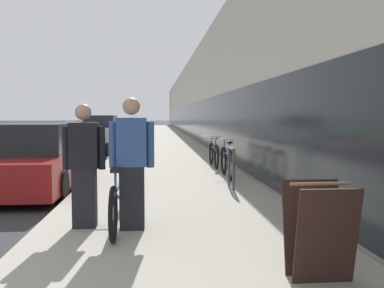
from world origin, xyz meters
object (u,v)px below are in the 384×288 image
Objects in this scene: bike_rack_hoop at (231,163)px; tandem_bicycle at (120,197)px; parked_sedan_far at (100,133)px; person_bystander at (84,166)px; cruiser_bike_nearest at (227,162)px; cruiser_bike_middle at (214,154)px; sandwich_board_sign at (319,230)px; vintage_roadster_curbside at (78,150)px; parked_sedan_curbside at (33,160)px; person_rider at (132,163)px.

tandem_bicycle is at bearing -127.71° from bike_rack_hoop.
person_bystander is at bearing -83.64° from parked_sedan_far.
cruiser_bike_nearest is 0.42× the size of parked_sedan_far.
sandwich_board_sign is at bearing -91.32° from cruiser_bike_middle.
cruiser_bike_nearest is at bearing -67.55° from parked_sedan_far.
person_bystander is at bearing -112.21° from cruiser_bike_middle.
vintage_roadster_curbside is at bearing 147.74° from cruiser_bike_middle.
parked_sedan_curbside reaches higher than bike_rack_hoop.
person_rider is (0.19, -0.33, 0.50)m from tandem_bicycle.
person_bystander is 0.36× the size of parked_sedan_curbside.
tandem_bicycle is 3.35m from bike_rack_hoop.
sandwich_board_sign reaches higher than vintage_roadster_curbside.
person_bystander is 14.93m from parked_sedan_far.
vintage_roadster_curbside is (-4.33, 2.73, -0.09)m from cruiser_bike_middle.
sandwich_board_sign is 0.22× the size of vintage_roadster_curbside.
cruiser_bike_nearest is at bearing 58.55° from person_bystander.
person_bystander is 5.14m from cruiser_bike_nearest.
vintage_roadster_curbside is at bearing 104.06° from person_rider.
person_bystander is at bearing -79.54° from vintage_roadster_curbside.
person_rider is 6.91m from cruiser_bike_middle.
bike_rack_hoop is at bearing -70.93° from parked_sedan_far.
cruiser_bike_nearest is at bearing 83.40° from bike_rack_hoop.
parked_sedan_far is at bearing 98.16° from tandem_bicycle.
tandem_bicycle is 0.63m from person_rider.
person_rider is at bearing -106.86° from cruiser_bike_middle.
person_rider is 1.00× the size of cruiser_bike_nearest.
sandwich_board_sign is at bearing -39.66° from person_bystander.
cruiser_bike_nearest is at bearing 65.71° from person_rider.
parked_sedan_curbside is (-2.33, 3.81, -0.33)m from person_rider.
cruiser_bike_middle is 8.48m from sandwich_board_sign.
sandwich_board_sign is (1.99, -2.21, 0.08)m from tandem_bicycle.
tandem_bicycle is 9.25m from vintage_roadster_curbside.
person_rider is 15.15m from parked_sedan_far.
parked_sedan_curbside is (-1.69, 3.68, -0.29)m from person_bystander.
sandwich_board_sign is 0.22× the size of parked_sedan_far.
tandem_bicycle is at bearing -118.03° from cruiser_bike_nearest.
cruiser_bike_nearest reaches higher than vintage_roadster_curbside.
cruiser_bike_nearest reaches higher than bike_rack_hoop.
sandwich_board_sign is 17.35m from parked_sedan_far.
cruiser_bike_nearest is at bearing -47.80° from vintage_roadster_curbside.
person_bystander is 0.93× the size of cruiser_bike_middle.
cruiser_bike_middle is at bearing 32.69° from parked_sedan_curbside.
person_rider is 0.98× the size of cruiser_bike_middle.
tandem_bicycle is 1.54× the size of person_bystander.
cruiser_bike_middle is (2.19, 6.27, 0.00)m from tandem_bicycle.
bike_rack_hoop is 4.27m from parked_sedan_curbside.
cruiser_bike_middle reaches higher than vintage_roadster_curbside.
sandwich_board_sign is at bearing -90.65° from bike_rack_hoop.
cruiser_bike_middle is (-0.04, 2.08, -0.01)m from cruiser_bike_nearest.
person_bystander is 3.19m from sandwich_board_sign.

